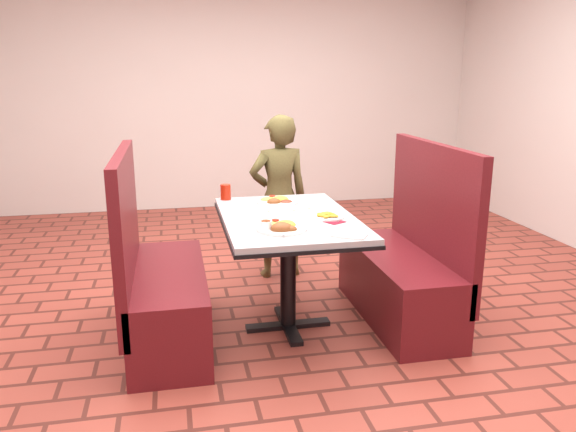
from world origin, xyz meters
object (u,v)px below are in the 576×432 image
object	(u,v)px
diner_person	(279,197)
red_tumbler	(226,192)
near_dinner_plate	(281,225)
plantain_plate	(328,216)
booth_bench_left	(160,289)
far_dinner_plate	(277,199)
booth_bench_right	(405,271)
dining_table	(288,231)

from	to	relation	value
diner_person	red_tumbler	distance (m)	0.65
near_dinner_plate	plantain_plate	bearing A→B (deg)	31.58
booth_bench_left	red_tumbler	world-z (taller)	booth_bench_left
diner_person	booth_bench_left	bearing A→B (deg)	40.38
far_dinner_plate	red_tumbler	xyz separation A→B (m)	(-0.33, 0.18, 0.03)
booth_bench_right	diner_person	world-z (taller)	diner_person
booth_bench_right	plantain_plate	size ratio (longest dim) A/B	6.20
near_dinner_plate	red_tumbler	distance (m)	0.88
booth_bench_left	dining_table	bearing A→B (deg)	0.00
dining_table	plantain_plate	distance (m)	0.27
far_dinner_plate	red_tumbler	distance (m)	0.38
booth_bench_left	booth_bench_right	bearing A→B (deg)	0.00
near_dinner_plate	far_dinner_plate	size ratio (longest dim) A/B	1.05
dining_table	far_dinner_plate	distance (m)	0.38
far_dinner_plate	plantain_plate	size ratio (longest dim) A/B	1.42
diner_person	near_dinner_plate	bearing A→B (deg)	73.48
near_dinner_plate	plantain_plate	distance (m)	0.39
booth_bench_right	plantain_plate	bearing A→B (deg)	-170.08
booth_bench_right	diner_person	distance (m)	1.23
near_dinner_plate	booth_bench_left	bearing A→B (deg)	156.28
near_dinner_plate	plantain_plate	size ratio (longest dim) A/B	1.49
dining_table	near_dinner_plate	distance (m)	0.35
booth_bench_right	plantain_plate	xyz separation A→B (m)	(-0.57, -0.10, 0.43)
diner_person	far_dinner_plate	distance (m)	0.64
plantain_plate	far_dinner_plate	bearing A→B (deg)	116.42
diner_person	far_dinner_plate	size ratio (longest dim) A/B	4.72
diner_person	plantain_plate	bearing A→B (deg)	89.03
plantain_plate	red_tumbler	xyz separation A→B (m)	(-0.56, 0.64, 0.04)
diner_person	near_dinner_plate	xyz separation A→B (m)	(-0.23, -1.28, 0.13)
booth_bench_left	red_tumbler	distance (m)	0.86
dining_table	diner_person	bearing A→B (deg)	82.48
plantain_plate	red_tumbler	distance (m)	0.85
booth_bench_right	far_dinner_plate	world-z (taller)	booth_bench_right
booth_bench_left	plantain_plate	bearing A→B (deg)	-5.57
red_tumbler	plantain_plate	bearing A→B (deg)	-49.02
booth_bench_left	far_dinner_plate	distance (m)	0.98
booth_bench_right	plantain_plate	distance (m)	0.72
plantain_plate	booth_bench_right	bearing A→B (deg)	9.92
booth_bench_left	plantain_plate	size ratio (longest dim) A/B	6.20
far_dinner_plate	red_tumbler	bearing A→B (deg)	151.03
red_tumbler	booth_bench_right	bearing A→B (deg)	-25.63
booth_bench_right	red_tumbler	bearing A→B (deg)	154.37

